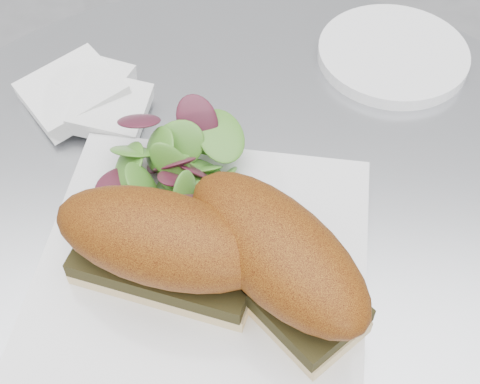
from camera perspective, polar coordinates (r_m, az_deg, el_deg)
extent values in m
cylinder|color=#A6A7AD|center=(0.56, 0.81, -3.96)|extent=(0.70, 0.70, 0.02)
cube|color=white|center=(0.52, -3.22, -6.82)|extent=(0.27, 0.27, 0.02)
cube|color=#D7CA86|center=(0.51, -6.32, -6.82)|extent=(0.15, 0.09, 0.01)
cube|color=black|center=(0.50, -6.45, -5.99)|extent=(0.14, 0.09, 0.01)
ellipsoid|color=#733D0B|center=(0.47, -6.78, -3.93)|extent=(0.17, 0.11, 0.06)
cube|color=#D7CA86|center=(0.50, 2.92, -7.84)|extent=(0.14, 0.14, 0.01)
cube|color=black|center=(0.49, 2.98, -7.02)|extent=(0.14, 0.14, 0.01)
ellipsoid|color=#733D0B|center=(0.46, 3.14, -4.99)|extent=(0.17, 0.17, 0.06)
cylinder|color=white|center=(0.71, 12.92, 11.38)|extent=(0.15, 0.15, 0.01)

